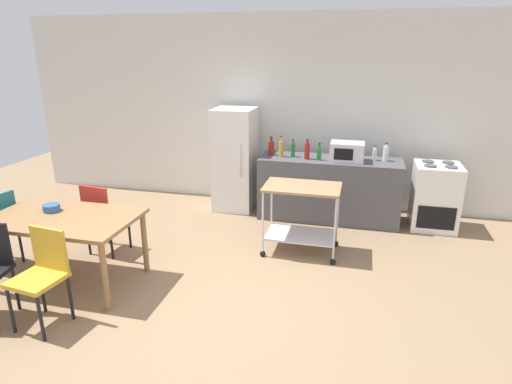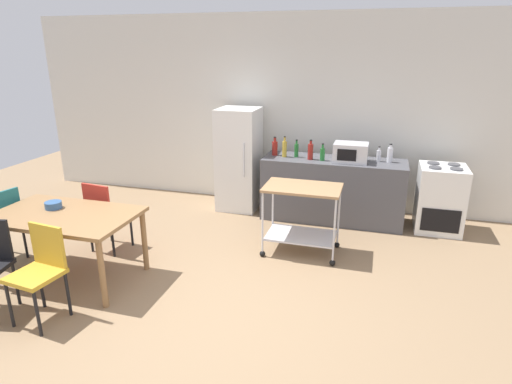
{
  "view_description": "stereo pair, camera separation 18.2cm",
  "coord_description": "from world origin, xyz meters",
  "px_view_note": "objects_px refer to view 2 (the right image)",
  "views": [
    {
      "loc": [
        1.3,
        -3.42,
        2.4
      ],
      "look_at": [
        0.16,
        1.2,
        0.8
      ],
      "focal_mm": 30.24,
      "sensor_mm": 36.0,
      "label": 1
    },
    {
      "loc": [
        1.48,
        -3.38,
        2.4
      ],
      "look_at": [
        0.16,
        1.2,
        0.8
      ],
      "focal_mm": 30.24,
      "sensor_mm": 36.0,
      "label": 2
    }
  ],
  "objects_px": {
    "microwave": "(351,152)",
    "bottle_vinegar": "(379,155)",
    "chair_mustard": "(40,267)",
    "bottle_sesame_oil": "(285,149)",
    "bottle_soy_sauce": "(310,151)",
    "bottle_hot_sauce": "(390,155)",
    "bottle_soda": "(275,148)",
    "stove_oven": "(440,199)",
    "bottle_olive_oil": "(322,154)",
    "kitchen_cart": "(302,208)",
    "fruit_bowl": "(53,205)",
    "bottle_wine": "(296,150)",
    "dining_table": "(64,221)",
    "chair_teal": "(1,221)",
    "chair_red": "(105,212)",
    "refrigerator": "(239,159)"
  },
  "relations": [
    {
      "from": "bottle_soda",
      "to": "bottle_wine",
      "type": "relative_size",
      "value": 1.08
    },
    {
      "from": "dining_table",
      "to": "chair_red",
      "type": "relative_size",
      "value": 1.69
    },
    {
      "from": "dining_table",
      "to": "refrigerator",
      "type": "distance_m",
      "value": 2.82
    },
    {
      "from": "chair_mustard",
      "to": "bottle_olive_oil",
      "type": "relative_size",
      "value": 3.68
    },
    {
      "from": "bottle_soda",
      "to": "fruit_bowl",
      "type": "relative_size",
      "value": 1.55
    },
    {
      "from": "dining_table",
      "to": "bottle_olive_oil",
      "type": "bearing_deg",
      "value": 45.47
    },
    {
      "from": "chair_red",
      "to": "refrigerator",
      "type": "height_order",
      "value": "refrigerator"
    },
    {
      "from": "dining_table",
      "to": "bottle_wine",
      "type": "height_order",
      "value": "bottle_wine"
    },
    {
      "from": "bottle_soda",
      "to": "microwave",
      "type": "relative_size",
      "value": 0.59
    },
    {
      "from": "dining_table",
      "to": "microwave",
      "type": "bearing_deg",
      "value": 41.69
    },
    {
      "from": "kitchen_cart",
      "to": "microwave",
      "type": "bearing_deg",
      "value": 68.21
    },
    {
      "from": "stove_oven",
      "to": "bottle_hot_sauce",
      "type": "bearing_deg",
      "value": 175.89
    },
    {
      "from": "bottle_wine",
      "to": "microwave",
      "type": "height_order",
      "value": "microwave"
    },
    {
      "from": "chair_mustard",
      "to": "bottle_sesame_oil",
      "type": "height_order",
      "value": "bottle_sesame_oil"
    },
    {
      "from": "bottle_soy_sauce",
      "to": "bottle_hot_sauce",
      "type": "relative_size",
      "value": 1.1
    },
    {
      "from": "bottle_wine",
      "to": "bottle_vinegar",
      "type": "distance_m",
      "value": 1.15
    },
    {
      "from": "bottle_vinegar",
      "to": "chair_mustard",
      "type": "bearing_deg",
      "value": -131.18
    },
    {
      "from": "bottle_sesame_oil",
      "to": "chair_teal",
      "type": "bearing_deg",
      "value": -139.56
    },
    {
      "from": "chair_teal",
      "to": "chair_mustard",
      "type": "distance_m",
      "value": 1.47
    },
    {
      "from": "bottle_olive_oil",
      "to": "bottle_hot_sauce",
      "type": "height_order",
      "value": "bottle_hot_sauce"
    },
    {
      "from": "bottle_wine",
      "to": "bottle_hot_sauce",
      "type": "relative_size",
      "value": 0.99
    },
    {
      "from": "chair_mustard",
      "to": "kitchen_cart",
      "type": "relative_size",
      "value": 0.98
    },
    {
      "from": "kitchen_cart",
      "to": "fruit_bowl",
      "type": "relative_size",
      "value": 5.2
    },
    {
      "from": "chair_mustard",
      "to": "chair_red",
      "type": "height_order",
      "value": "same"
    },
    {
      "from": "refrigerator",
      "to": "microwave",
      "type": "bearing_deg",
      "value": -5.27
    },
    {
      "from": "dining_table",
      "to": "fruit_bowl",
      "type": "bearing_deg",
      "value": 153.03
    },
    {
      "from": "bottle_soda",
      "to": "microwave",
      "type": "distance_m",
      "value": 1.1
    },
    {
      "from": "dining_table",
      "to": "bottle_soy_sauce",
      "type": "distance_m",
      "value": 3.29
    },
    {
      "from": "bottle_soy_sauce",
      "to": "bottle_hot_sauce",
      "type": "height_order",
      "value": "bottle_soy_sauce"
    },
    {
      "from": "stove_oven",
      "to": "bottle_olive_oil",
      "type": "height_order",
      "value": "bottle_olive_oil"
    },
    {
      "from": "microwave",
      "to": "bottle_vinegar",
      "type": "distance_m",
      "value": 0.4
    },
    {
      "from": "bottle_wine",
      "to": "bottle_sesame_oil",
      "type": "bearing_deg",
      "value": -167.03
    },
    {
      "from": "chair_red",
      "to": "bottle_vinegar",
      "type": "relative_size",
      "value": 4.23
    },
    {
      "from": "chair_red",
      "to": "kitchen_cart",
      "type": "distance_m",
      "value": 2.38
    },
    {
      "from": "bottle_hot_sauce",
      "to": "fruit_bowl",
      "type": "bearing_deg",
      "value": -144.66
    },
    {
      "from": "bottle_soy_sauce",
      "to": "bottle_wine",
      "type": "bearing_deg",
      "value": 158.05
    },
    {
      "from": "dining_table",
      "to": "bottle_wine",
      "type": "bearing_deg",
      "value": 51.7
    },
    {
      "from": "chair_teal",
      "to": "bottle_vinegar",
      "type": "relative_size",
      "value": 4.23
    },
    {
      "from": "dining_table",
      "to": "bottle_hot_sauce",
      "type": "bearing_deg",
      "value": 38.19
    },
    {
      "from": "kitchen_cart",
      "to": "bottle_wine",
      "type": "relative_size",
      "value": 3.6
    },
    {
      "from": "bottle_soda",
      "to": "dining_table",
      "type": "bearing_deg",
      "value": -123.21
    },
    {
      "from": "chair_mustard",
      "to": "bottle_soda",
      "type": "relative_size",
      "value": 3.27
    },
    {
      "from": "bottle_hot_sauce",
      "to": "bottle_soda",
      "type": "bearing_deg",
      "value": -178.46
    },
    {
      "from": "stove_oven",
      "to": "bottle_sesame_oil",
      "type": "xyz_separation_m",
      "value": [
        -2.16,
        -0.05,
        0.57
      ]
    },
    {
      "from": "bottle_hot_sauce",
      "to": "fruit_bowl",
      "type": "distance_m",
      "value": 4.27
    },
    {
      "from": "stove_oven",
      "to": "bottle_soy_sauce",
      "type": "distance_m",
      "value": 1.87
    },
    {
      "from": "dining_table",
      "to": "bottle_soy_sauce",
      "type": "relative_size",
      "value": 5.35
    },
    {
      "from": "refrigerator",
      "to": "bottle_olive_oil",
      "type": "xyz_separation_m",
      "value": [
        1.29,
        -0.2,
        0.22
      ]
    },
    {
      "from": "chair_teal",
      "to": "fruit_bowl",
      "type": "height_order",
      "value": "chair_teal"
    },
    {
      "from": "bottle_wine",
      "to": "bottle_hot_sauce",
      "type": "distance_m",
      "value": 1.29
    }
  ]
}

